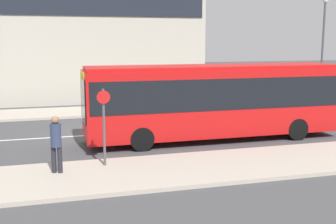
# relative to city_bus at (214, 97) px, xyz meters

# --- Properties ---
(ground_plane) EXTENTS (120.00, 120.00, 0.00)m
(ground_plane) POSITION_rel_city_bus_xyz_m (-4.99, 2.24, -1.88)
(ground_plane) COLOR #444447
(sidewalk_near) EXTENTS (44.00, 3.50, 0.13)m
(sidewalk_near) POSITION_rel_city_bus_xyz_m (-4.99, -4.01, -1.82)
(sidewalk_near) COLOR #B2A899
(sidewalk_near) RESTS_ON ground_plane
(sidewalk_far) EXTENTS (44.00, 3.50, 0.13)m
(sidewalk_far) POSITION_rel_city_bus_xyz_m (-4.99, 8.49, -1.82)
(sidewalk_far) COLOR #B2A899
(sidewalk_far) RESTS_ON ground_plane
(lane_centerline) EXTENTS (41.80, 0.16, 0.01)m
(lane_centerline) POSITION_rel_city_bus_xyz_m (-4.99, 2.24, -1.88)
(lane_centerline) COLOR silver
(lane_centerline) RESTS_ON ground_plane
(city_bus) EXTENTS (11.26, 2.47, 3.27)m
(city_bus) POSITION_rel_city_bus_xyz_m (0.00, 0.00, 0.00)
(city_bus) COLOR red
(city_bus) RESTS_ON ground_plane
(parked_car_0) EXTENTS (4.69, 1.86, 1.28)m
(parked_car_0) POSITION_rel_city_bus_xyz_m (9.03, 5.57, -1.26)
(parked_car_0) COLOR silver
(parked_car_0) RESTS_ON ground_plane
(pedestrian_near_stop) EXTENTS (0.34, 0.34, 1.85)m
(pedestrian_near_stop) POSITION_rel_city_bus_xyz_m (-6.76, -3.47, -0.69)
(pedestrian_near_stop) COLOR #23232D
(pedestrian_near_stop) RESTS_ON sidewalk_near
(bus_stop_sign) EXTENTS (0.44, 0.12, 2.62)m
(bus_stop_sign) POSITION_rel_city_bus_xyz_m (-5.18, -3.08, -0.22)
(bus_stop_sign) COLOR #4C4C51
(bus_stop_sign) RESTS_ON sidewalk_near
(street_lamp) EXTENTS (0.36, 0.36, 6.94)m
(street_lamp) POSITION_rel_city_bus_xyz_m (10.73, 7.58, 2.48)
(street_lamp) COLOR #4C4C51
(street_lamp) RESTS_ON sidewalk_far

